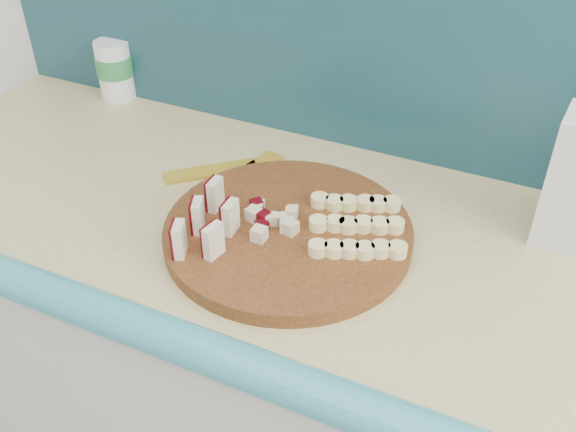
{
  "coord_description": "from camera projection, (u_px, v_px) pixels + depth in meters",
  "views": [
    {
      "loc": [
        0.15,
        0.73,
        1.55
      ],
      "look_at": [
        -0.19,
        1.46,
        0.95
      ],
      "focal_mm": 40.0,
      "sensor_mm": 36.0,
      "label": 1
    }
  ],
  "objects": [
    {
      "name": "apple_wedges",
      "position": [
        207.0,
        221.0,
        0.98
      ],
      "size": [
        0.09,
        0.16,
        0.05
      ],
      "color": "#F6E6C5",
      "rests_on": "cutting_board"
    },
    {
      "name": "banana_peel",
      "position": [
        241.0,
        178.0,
        1.16
      ],
      "size": [
        0.24,
        0.21,
        0.01
      ],
      "rotation": [
        0.0,
        0.0,
        -0.4
      ],
      "color": "gold",
      "rests_on": "kitchen_counter"
    },
    {
      "name": "apple_chunks",
      "position": [
        272.0,
        220.0,
        1.01
      ],
      "size": [
        0.06,
        0.06,
        0.02
      ],
      "color": "#FBF4C9",
      "rests_on": "cutting_board"
    },
    {
      "name": "canister",
      "position": [
        115.0,
        69.0,
        1.39
      ],
      "size": [
        0.08,
        0.08,
        0.13
      ],
      "rotation": [
        0.0,
        0.0,
        -0.05
      ],
      "color": "white",
      "rests_on": "kitchen_counter"
    },
    {
      "name": "banana_slices",
      "position": [
        357.0,
        225.0,
        1.0
      ],
      "size": [
        0.18,
        0.18,
        0.02
      ],
      "color": "#FFF19B",
      "rests_on": "cutting_board"
    },
    {
      "name": "backsplash",
      "position": [
        543.0,
        48.0,
        1.02
      ],
      "size": [
        2.2,
        0.02,
        0.5
      ],
      "primitive_type": "cube",
      "color": "teal",
      "rests_on": "kitchen_counter"
    },
    {
      "name": "cutting_board",
      "position": [
        288.0,
        232.0,
        1.02
      ],
      "size": [
        0.51,
        0.51,
        0.02
      ],
      "primitive_type": "cylinder",
      "rotation": [
        0.0,
        0.0,
        0.36
      ],
      "color": "#431F0E",
      "rests_on": "kitchen_counter"
    }
  ]
}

